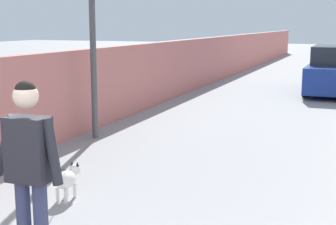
# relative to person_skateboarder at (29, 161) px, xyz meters

# --- Properties ---
(ground_plane) EXTENTS (80.00, 80.00, 0.00)m
(ground_plane) POSITION_rel_person_skateboarder_xyz_m (12.92, -0.15, -1.08)
(ground_plane) COLOR gray
(wall_left) EXTENTS (48.00, 0.30, 1.73)m
(wall_left) POSITION_rel_person_skateboarder_xyz_m (10.92, 2.77, -0.21)
(wall_left) COLOR #CC726B
(wall_left) RESTS_ON ground
(person_skateboarder) EXTENTS (0.23, 0.71, 1.70)m
(person_skateboarder) POSITION_rel_person_skateboarder_xyz_m (0.00, 0.00, 0.00)
(person_skateboarder) COLOR #333859
(person_skateboarder) RESTS_ON skateboard
(dog) EXTENTS (2.06, 0.94, 1.06)m
(dog) POSITION_rel_person_skateboarder_xyz_m (1.77, 0.81, -0.80)
(dog) COLOR white
(dog) RESTS_ON ground
(car_near) EXTENTS (4.31, 1.80, 1.54)m
(car_near) POSITION_rel_person_skateboarder_xyz_m (13.37, -1.92, -0.36)
(car_near) COLOR navy
(car_near) RESTS_ON ground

